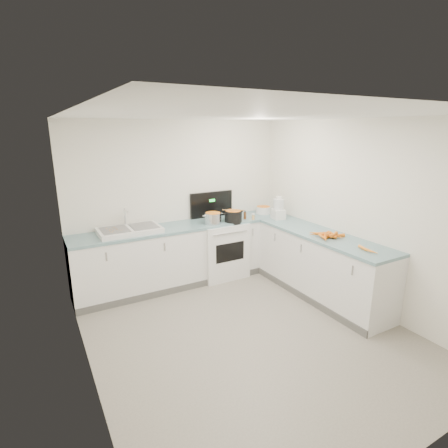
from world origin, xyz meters
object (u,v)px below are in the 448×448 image
mixing_bowl (263,210)px  spice_jar (253,217)px  stove (220,248)px  food_processor (278,209)px  steel_pot (213,219)px  extract_bottle (245,216)px  black_pot (233,217)px  sink (130,230)px

mixing_bowl → spice_jar: mixing_bowl is taller
stove → food_processor: 1.15m
stove → mixing_bowl: (0.89, 0.05, 0.53)m
stove → mixing_bowl: 1.04m
steel_pot → extract_bottle: (0.58, -0.01, -0.02)m
black_pot → mixing_bowl: size_ratio=1.04×
food_processor → steel_pot: bearing=166.3°
sink → spice_jar: sink is taller
sink → black_pot: sink is taller
food_processor → spice_jar: bearing=157.7°
mixing_bowl → food_processor: food_processor is taller
steel_pot → mixing_bowl: size_ratio=0.98×
sink → food_processor: bearing=-9.8°
black_pot → food_processor: food_processor is taller
sink → spice_jar: size_ratio=10.55×
steel_pot → black_pot: (0.34, -0.05, 0.00)m
steel_pot → spice_jar: bearing=-8.5°
stove → spice_jar: (0.49, -0.23, 0.51)m
black_pot → spice_jar: 0.35m
sink → steel_pot: sink is taller
spice_jar → mixing_bowl: bearing=34.9°
steel_pot → spice_jar: 0.69m
black_pot → spice_jar: (0.34, -0.05, -0.04)m
extract_bottle → black_pot: bearing=-170.4°
mixing_bowl → steel_pot: bearing=-170.7°
sink → steel_pot: bearing=-6.4°
black_pot → food_processor: size_ratio=0.74×
sink → spice_jar: (1.94, -0.24, 0.00)m
mixing_bowl → spice_jar: size_ratio=3.25×
steel_pot → food_processor: (1.07, -0.26, 0.08)m
mixing_bowl → stove: bearing=-176.7°
steel_pot → extract_bottle: bearing=-0.8°
stove → food_processor: size_ratio=3.67×
stove → food_processor: bearing=-23.7°
black_pot → food_processor: 0.76m
spice_jar → food_processor: (0.38, -0.16, 0.12)m
mixing_bowl → extract_bottle: mixing_bowl is taller
stove → steel_pot: 0.59m
stove → steel_pot: (-0.19, -0.13, 0.54)m
black_pot → steel_pot: bearing=171.6°
stove → mixing_bowl: bearing=3.3°
sink → extract_bottle: 1.85m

